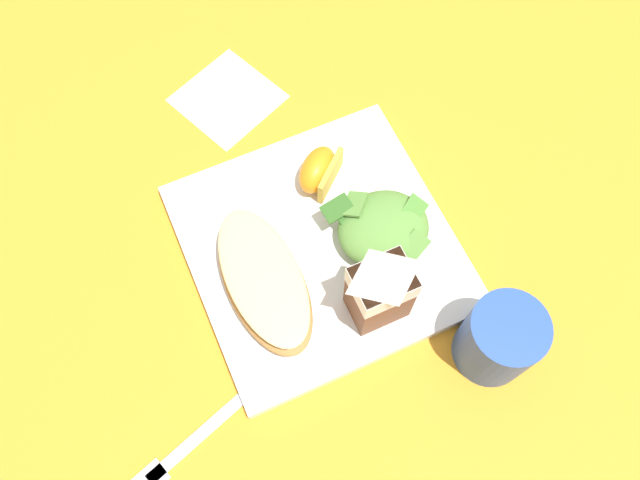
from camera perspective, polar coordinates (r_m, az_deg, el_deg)
name	(u,v)px	position (r m, az deg, el deg)	size (l,w,h in m)	color
ground	(320,249)	(0.70, 0.00, -0.86)	(3.00, 3.00, 0.00)	orange
white_plate	(320,247)	(0.70, 0.00, -0.60)	(0.28, 0.28, 0.02)	white
cheesy_pizza_bread	(264,281)	(0.66, -5.09, -3.68)	(0.08, 0.17, 0.04)	#B77F42
green_salad_pile	(383,228)	(0.68, 5.72, 1.05)	(0.11, 0.10, 0.04)	#5B8E3D
milk_carton	(381,288)	(0.61, 5.54, -4.38)	(0.06, 0.04, 0.11)	brown
orange_wedge_front	(319,170)	(0.71, -0.10, 6.33)	(0.07, 0.07, 0.04)	orange
paper_napkin	(228,98)	(0.81, -8.37, 12.61)	(0.11, 0.11, 0.00)	white
metal_fork	(198,437)	(0.66, -11.03, -17.14)	(0.18, 0.08, 0.01)	silver
drinking_blue_cup	(499,340)	(0.65, 15.91, -8.69)	(0.08, 0.08, 0.09)	#284CA3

